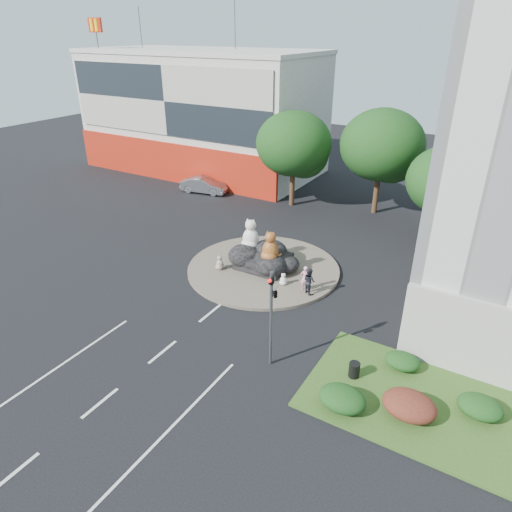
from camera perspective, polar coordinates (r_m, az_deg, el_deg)
The scene contains 22 objects.
ground at distance 23.56m, azimuth -11.60°, elevation -11.68°, with size 120.00×120.00×0.00m, color black.
roundabout_island at distance 30.24m, azimuth 0.93°, elevation -1.55°, with size 10.00×10.00×0.20m, color brown.
rock_plinth at distance 29.98m, azimuth 0.94°, elevation -0.63°, with size 3.20×2.60×0.90m, color black, non-canonical shape.
shophouse_block at distance 52.22m, azimuth -6.66°, elevation 17.48°, with size 25.20×12.30×17.40m.
grass_verge at distance 21.62m, azimuth 20.39°, elevation -17.01°, with size 10.00×6.00×0.12m, color #254717.
tree_left at distance 40.20m, azimuth 4.85°, elevation 13.44°, with size 6.46×6.46×8.27m.
tree_mid at distance 39.54m, azimuth 15.55°, elevation 12.83°, with size 6.84×6.84×8.76m.
tree_right at distance 34.84m, azimuth 22.94°, elevation 8.29°, with size 5.70×5.70×7.30m.
hedge_near_green at distance 20.22m, azimuth 10.74°, elevation -17.11°, with size 2.00×1.60×0.90m, color #153B12.
hedge_red at distance 20.54m, azimuth 18.61°, elevation -17.28°, with size 2.20×1.76×0.99m, color #471314.
hedge_mid_green at distance 21.67m, azimuth 26.21°, elevation -16.56°, with size 1.80×1.44×0.81m, color #153B12.
hedge_back_green at distance 22.86m, azimuth 17.83°, elevation -12.40°, with size 1.60×1.28×0.72m, color #153B12.
traffic_light at distance 20.28m, azimuth 2.16°, elevation -5.49°, with size 0.44×1.24×5.00m.
street_lamp at distance 23.31m, azimuth 26.70°, elevation -1.40°, with size 2.34×0.22×8.06m.
cat_white at distance 30.24m, azimuth -0.66°, elevation 2.83°, with size 1.29×1.12×2.15m, color silver, non-canonical shape.
cat_tabby at distance 28.72m, azimuth 1.82°, elevation 1.32°, with size 1.21×1.05×2.02m, color #B66225, non-canonical shape.
kitten_calico at distance 29.83m, azimuth -4.54°, elevation -0.75°, with size 0.61×0.52×1.01m, color white, non-canonical shape.
kitten_white at distance 28.07m, azimuth 3.44°, elevation -2.83°, with size 0.48×0.42×0.80m, color silver, non-canonical shape.
pedestrian_pink at distance 27.44m, azimuth 6.16°, elevation -2.75°, with size 0.58×0.38×1.58m, color pink.
pedestrian_dark at distance 27.13m, azimuth 6.67°, elevation -3.12°, with size 0.78×0.61×1.61m, color black.
parked_car at distance 44.79m, azimuth -6.52°, elevation 8.78°, with size 1.59×4.56×1.50m, color #999AA0.
litter_bin at distance 21.81m, azimuth 12.18°, elevation -13.72°, with size 0.51×0.51×0.73m, color black.
Camera 1 is at (13.23, -13.11, 14.43)m, focal length 32.00 mm.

